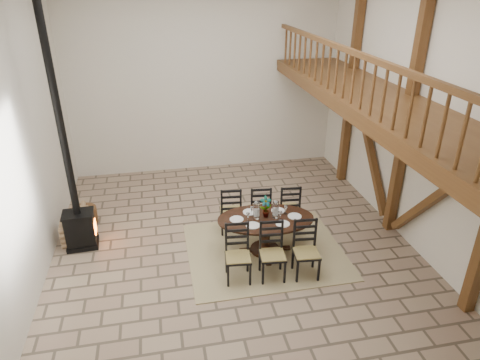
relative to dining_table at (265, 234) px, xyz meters
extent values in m
plane|color=gray|center=(-0.56, 0.30, -0.40)|extent=(8.00, 8.00, 0.00)
cube|color=silver|center=(-0.56, 4.30, 2.10)|extent=(7.00, 0.02, 5.00)
cube|color=silver|center=(-0.56, -3.70, 2.10)|extent=(7.00, 0.02, 5.00)
cube|color=silver|center=(-4.06, 0.30, 2.10)|extent=(0.02, 8.00, 5.00)
cube|color=silver|center=(2.94, 0.30, 2.10)|extent=(0.02, 8.00, 5.00)
cube|color=brown|center=(2.82, 0.30, 2.10)|extent=(0.18, 0.18, 5.00)
cube|color=brown|center=(2.82, 2.80, 2.10)|extent=(0.18, 0.18, 5.00)
cube|color=brown|center=(2.82, -0.95, 1.00)|extent=(0.14, 2.16, 2.54)
cube|color=brown|center=(2.82, 1.55, 1.00)|extent=(0.14, 2.16, 2.54)
cube|color=brown|center=(2.82, 0.30, 2.40)|extent=(0.20, 7.80, 0.20)
cube|color=brown|center=(2.14, 0.30, 2.45)|extent=(1.60, 7.80, 0.12)
cube|color=brown|center=(1.44, 0.30, 2.35)|extent=(0.18, 7.80, 0.22)
cube|color=brown|center=(1.44, 0.30, 3.35)|extent=(0.09, 7.60, 0.09)
cube|color=brown|center=(1.44, 0.30, 2.93)|extent=(0.06, 7.60, 0.86)
cube|color=tan|center=(0.00, 0.00, -0.39)|extent=(3.00, 2.50, 0.02)
ellipsoid|color=black|center=(0.00, 0.00, 0.34)|extent=(1.94, 1.29, 0.04)
cylinder|color=black|center=(0.00, 0.00, -0.04)|extent=(0.18, 0.18, 0.68)
cylinder|color=black|center=(0.00, 0.00, -0.35)|extent=(0.57, 0.57, 0.06)
cube|color=tan|center=(-0.68, -0.74, 0.08)|extent=(0.48, 0.47, 0.04)
cube|color=black|center=(-0.68, -0.74, -0.17)|extent=(0.46, 0.46, 0.46)
cube|color=black|center=(-0.66, -0.55, 0.37)|extent=(0.39, 0.08, 0.61)
cube|color=tan|center=(-0.08, -0.81, 0.08)|extent=(0.48, 0.47, 0.04)
cube|color=black|center=(-0.08, -0.81, -0.17)|extent=(0.46, 0.46, 0.46)
cube|color=black|center=(-0.06, -0.61, 0.37)|extent=(0.39, 0.08, 0.61)
cube|color=tan|center=(0.52, -0.87, 0.08)|extent=(0.48, 0.47, 0.04)
cube|color=black|center=(0.52, -0.87, -0.17)|extent=(0.46, 0.46, 0.46)
cube|color=black|center=(0.54, -0.67, 0.37)|extent=(0.39, 0.08, 0.61)
cube|color=tan|center=(-0.52, 0.86, 0.08)|extent=(0.48, 0.47, 0.04)
cube|color=black|center=(-0.52, 0.86, -0.17)|extent=(0.46, 0.46, 0.46)
cube|color=black|center=(-0.54, 0.67, 0.37)|extent=(0.39, 0.08, 0.61)
cube|color=tan|center=(0.08, 0.80, 0.08)|extent=(0.48, 0.47, 0.04)
cube|color=black|center=(0.08, 0.80, -0.17)|extent=(0.46, 0.46, 0.46)
cube|color=black|center=(0.06, 0.61, 0.37)|extent=(0.39, 0.08, 0.61)
cube|color=tan|center=(0.68, 0.74, 0.08)|extent=(0.48, 0.47, 0.04)
cube|color=black|center=(0.68, 0.74, -0.17)|extent=(0.46, 0.46, 0.46)
cube|color=black|center=(0.66, 0.55, 0.37)|extent=(0.39, 0.08, 0.61)
cube|color=white|center=(0.00, 0.00, 0.36)|extent=(1.48, 0.85, 0.01)
cube|color=white|center=(0.00, 0.00, 0.45)|extent=(0.94, 0.39, 0.18)
cylinder|color=white|center=(-0.18, 0.02, 0.53)|extent=(0.12, 0.12, 0.34)
cylinder|color=white|center=(0.18, -0.02, 0.53)|extent=(0.12, 0.12, 0.34)
cylinder|color=white|center=(-0.18, 0.02, 0.44)|extent=(0.06, 0.06, 0.16)
cylinder|color=white|center=(0.18, -0.02, 0.44)|extent=(0.06, 0.06, 0.16)
imported|color=#4C723F|center=(0.00, 0.05, 0.57)|extent=(0.24, 0.17, 0.42)
cube|color=black|center=(-3.52, 0.90, -0.36)|extent=(0.62, 0.49, 0.09)
cube|color=black|center=(-3.52, 0.90, 0.01)|extent=(0.57, 0.44, 0.64)
cube|color=#FF590C|center=(-3.24, 0.91, 0.01)|extent=(0.03, 0.26, 0.26)
cube|color=black|center=(-3.52, 0.90, 0.35)|extent=(0.61, 0.48, 0.04)
cylinder|color=black|center=(-3.52, 0.90, 2.48)|extent=(0.14, 0.14, 4.23)
cylinder|color=brown|center=(-3.59, 1.82, -0.22)|extent=(0.55, 0.55, 0.36)
cube|color=tan|center=(-3.59, 1.82, 0.00)|extent=(0.29, 0.29, 0.10)
cube|color=tan|center=(-3.76, 1.07, -0.16)|extent=(0.38, 0.50, 0.48)
camera|label=1|loc=(-1.87, -6.73, 4.53)|focal=32.00mm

